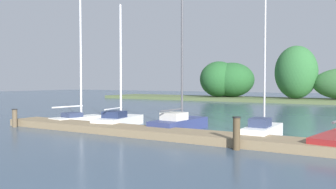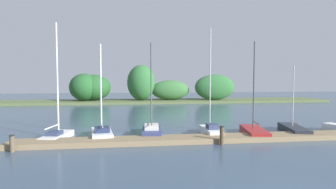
{
  "view_description": "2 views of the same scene",
  "coord_description": "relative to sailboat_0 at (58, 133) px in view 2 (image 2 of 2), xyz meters",
  "views": [
    {
      "loc": [
        4.63,
        -2.81,
        2.49
      ],
      "look_at": [
        -3.83,
        11.33,
        1.89
      ],
      "focal_mm": 37.35,
      "sensor_mm": 36.0,
      "label": 1
    },
    {
      "loc": [
        -5.38,
        -7.01,
        4.23
      ],
      "look_at": [
        -2.75,
        13.19,
        3.09
      ],
      "focal_mm": 28.29,
      "sensor_mm": 36.0,
      "label": 2
    }
  ],
  "objects": [
    {
      "name": "dock_pier",
      "position": [
        10.77,
        -1.97,
        -0.29
      ],
      "size": [
        26.62,
        1.8,
        0.35
      ],
      "color": "#847051",
      "rests_on": "ground"
    },
    {
      "name": "sailboat_0",
      "position": [
        0.0,
        0.0,
        0.0
      ],
      "size": [
        1.71,
        3.58,
        8.24
      ],
      "rotation": [
        0.0,
        0.0,
        1.4
      ],
      "color": "white",
      "rests_on": "ground"
    },
    {
      "name": "mooring_piling_1",
      "position": [
        11.04,
        -3.1,
        0.15
      ],
      "size": [
        0.3,
        0.3,
        1.22
      ],
      "color": "#4C3D28",
      "rests_on": "ground"
    },
    {
      "name": "sailboat_5",
      "position": [
        17.92,
        -0.13,
        -0.15
      ],
      "size": [
        2.13,
        4.39,
        5.36
      ],
      "rotation": [
        0.0,
        0.0,
        1.34
      ],
      "color": "#232833",
      "rests_on": "ground"
    },
    {
      "name": "sailboat_4",
      "position": [
        14.41,
        -0.58,
        -0.1
      ],
      "size": [
        2.06,
        4.3,
        7.13
      ],
      "rotation": [
        0.0,
        0.0,
        1.39
      ],
      "color": "maroon",
      "rests_on": "ground"
    },
    {
      "name": "sailboat_1",
      "position": [
        3.06,
        0.05,
        -0.06
      ],
      "size": [
        1.94,
        3.94,
        6.81
      ],
      "rotation": [
        0.0,
        0.0,
        1.74
      ],
      "color": "white",
      "rests_on": "ground"
    },
    {
      "name": "far_shore",
      "position": [
        6.42,
        30.18,
        1.89
      ],
      "size": [
        62.92,
        8.07,
        6.98
      ],
      "color": "#56663D",
      "rests_on": "ground"
    },
    {
      "name": "sailboat_2",
      "position": [
        6.71,
        0.47,
        -0.04
      ],
      "size": [
        1.56,
        4.11,
        7.04
      ],
      "rotation": [
        0.0,
        0.0,
        1.51
      ],
      "color": "navy",
      "rests_on": "ground"
    },
    {
      "name": "mooring_piling_0",
      "position": [
        -1.68,
        -3.18,
        0.04
      ],
      "size": [
        0.3,
        0.3,
        1.0
      ],
      "color": "brown",
      "rests_on": "ground"
    },
    {
      "name": "sailboat_3",
      "position": [
        11.17,
        -0.08,
        -0.03
      ],
      "size": [
        1.02,
        3.37,
        8.14
      ],
      "rotation": [
        0.0,
        0.0,
        1.57
      ],
      "color": "white",
      "rests_on": "ground"
    }
  ]
}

